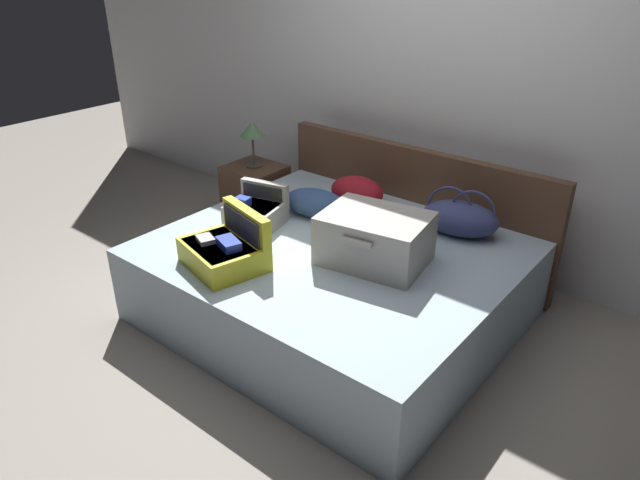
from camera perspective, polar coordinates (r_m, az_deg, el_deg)
The scene contains 12 objects.
ground_plane at distance 3.51m, azimuth -2.77°, elevation -10.19°, with size 12.00×12.00×0.00m, color gray.
back_wall at distance 4.25m, azimuth 12.28°, elevation 15.29°, with size 8.00×0.10×2.60m, color silver.
bed at distance 3.63m, azimuth 1.34°, elevation -4.12°, with size 2.07×1.79×0.49m, color #99ADBC.
headboard at distance 4.24m, azimuth 9.15°, elevation 3.25°, with size 2.12×0.08×0.87m, color #4C3323.
hard_case_large at distance 3.30m, azimuth 5.38°, elevation 0.17°, with size 0.65×0.52×0.29m.
hard_case_medium at distance 3.31m, azimuth -9.29°, elevation -0.95°, with size 0.52×0.47×0.31m.
hard_case_small at distance 3.79m, azimuth -6.31°, elevation 2.86°, with size 0.40×0.37×0.25m.
duffel_bag at distance 3.72m, azimuth 13.62°, elevation 2.13°, with size 0.53×0.37×0.31m.
pillow_near_headboard at distance 4.05m, azimuth 3.66°, elevation 4.79°, with size 0.39×0.29×0.20m, color maroon.
pillow_center_head at distance 3.88m, azimuth -0.44°, elevation 3.67°, with size 0.45×0.25×0.18m, color navy.
nightstand at distance 4.84m, azimuth -6.35°, elevation 4.28°, with size 0.44×0.40×0.53m, color #4C3323.
table_lamp at distance 4.65m, azimuth -6.69°, elevation 10.57°, with size 0.20×0.20×0.37m.
Camera 1 is at (1.89, -2.06, 2.13)m, focal length 32.51 mm.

